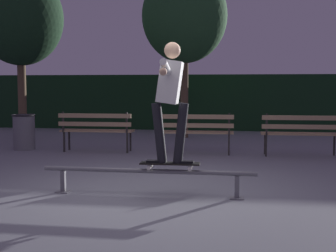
{
  "coord_description": "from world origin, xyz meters",
  "views": [
    {
      "loc": [
        1.18,
        -6.06,
        1.44
      ],
      "look_at": [
        0.15,
        0.62,
        0.85
      ],
      "focal_mm": 49.36,
      "sensor_mm": 36.0,
      "label": 1
    }
  ],
  "objects": [
    {
      "name": "tree_behind_benches",
      "position": [
        -0.33,
        6.71,
        3.33
      ],
      "size": [
        2.34,
        2.34,
        4.64
      ],
      "color": "brown",
      "rests_on": "ground"
    },
    {
      "name": "park_bench_left_center",
      "position": [
        0.27,
        3.57,
        0.54
      ],
      "size": [
        1.61,
        0.45,
        0.88
      ],
      "color": "#282623",
      "rests_on": "ground"
    },
    {
      "name": "tree_far_left",
      "position": [
        -4.6,
        5.63,
        3.21
      ],
      "size": [
        2.27,
        2.27,
        4.48
      ],
      "color": "brown",
      "rests_on": "ground"
    },
    {
      "name": "park_bench_right_center",
      "position": [
        2.44,
        3.57,
        0.54
      ],
      "size": [
        1.61,
        0.45,
        0.88
      ],
      "color": "#282623",
      "rests_on": "ground"
    },
    {
      "name": "skateboarder",
      "position": [
        0.3,
        -0.18,
        1.36
      ],
      "size": [
        0.62,
        1.41,
        1.56
      ],
      "color": "black",
      "rests_on": "skateboard"
    },
    {
      "name": "ground_plane",
      "position": [
        0.0,
        0.0,
        0.0
      ],
      "size": [
        90.0,
        90.0,
        0.0
      ],
      "primitive_type": "plane",
      "color": "slate"
    },
    {
      "name": "park_bench_leftmost",
      "position": [
        -1.89,
        3.57,
        0.54
      ],
      "size": [
        1.61,
        0.45,
        0.88
      ],
      "color": "#282623",
      "rests_on": "ground"
    },
    {
      "name": "hedge_backdrop",
      "position": [
        0.0,
        9.36,
        0.9
      ],
      "size": [
        24.0,
        1.2,
        1.8
      ],
      "primitive_type": "cube",
      "color": "black",
      "rests_on": "ground"
    },
    {
      "name": "skateboard",
      "position": [
        0.3,
        -0.18,
        0.43
      ],
      "size": [
        0.79,
        0.23,
        0.09
      ],
      "color": "black",
      "rests_on": "grind_rail"
    },
    {
      "name": "grind_rail",
      "position": [
        0.0,
        -0.18,
        0.28
      ],
      "size": [
        2.85,
        0.18,
        0.35
      ],
      "color": "slate",
      "rests_on": "ground"
    },
    {
      "name": "trash_can",
      "position": [
        -3.63,
        3.7,
        0.41
      ],
      "size": [
        0.52,
        0.52,
        0.8
      ],
      "color": "slate",
      "rests_on": "ground"
    }
  ]
}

